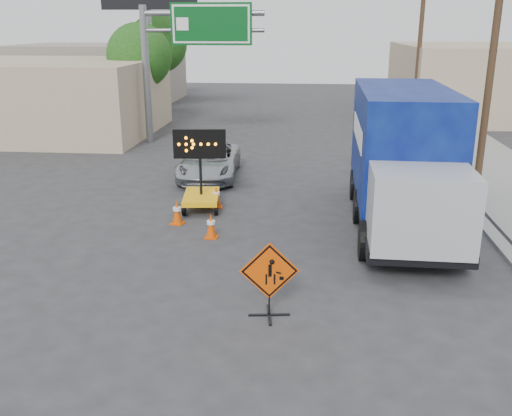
# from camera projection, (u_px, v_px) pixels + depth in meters

# --- Properties ---
(ground) EXTENTS (100.00, 100.00, 0.00)m
(ground) POSITION_uv_depth(u_px,v_px,m) (220.00, 310.00, 12.26)
(ground) COLOR #2D2D30
(ground) RESTS_ON ground
(curb_right) EXTENTS (0.40, 60.00, 0.12)m
(curb_right) POSITION_uv_depth(u_px,v_px,m) (428.00, 159.00, 25.81)
(curb_right) COLOR gray
(curb_right) RESTS_ON ground
(sidewalk_right) EXTENTS (4.00, 60.00, 0.15)m
(sidewalk_right) POSITION_uv_depth(u_px,v_px,m) (480.00, 160.00, 25.60)
(sidewalk_right) COLOR gray
(sidewalk_right) RESTS_ON ground
(storefront_left_near) EXTENTS (14.00, 10.00, 4.00)m
(storefront_left_near) POSITION_uv_depth(u_px,v_px,m) (27.00, 97.00, 31.86)
(storefront_left_near) COLOR tan
(storefront_left_near) RESTS_ON ground
(storefront_left_far) EXTENTS (12.00, 10.00, 4.40)m
(storefront_left_far) POSITION_uv_depth(u_px,v_px,m) (98.00, 73.00, 45.16)
(storefront_left_far) COLOR gray
(storefront_left_far) RESTS_ON ground
(building_right_far) EXTENTS (10.00, 14.00, 4.60)m
(building_right_far) POSITION_uv_depth(u_px,v_px,m) (476.00, 80.00, 38.82)
(building_right_far) COLOR tan
(building_right_far) RESTS_ON ground
(highway_gantry) EXTENTS (6.18, 0.38, 6.90)m
(highway_gantry) POSITION_uv_depth(u_px,v_px,m) (185.00, 42.00, 28.12)
(highway_gantry) COLOR slate
(highway_gantry) RESTS_ON ground
(billboard) EXTENTS (6.10, 0.54, 9.85)m
(billboard) POSITION_uv_depth(u_px,v_px,m) (149.00, 0.00, 35.28)
(billboard) COLOR slate
(billboard) RESTS_ON ground
(utility_pole_near) EXTENTS (1.80, 0.26, 9.00)m
(utility_pole_near) POSITION_uv_depth(u_px,v_px,m) (492.00, 61.00, 19.59)
(utility_pole_near) COLOR #3F2B1B
(utility_pole_near) RESTS_ON ground
(utility_pole_far) EXTENTS (1.80, 0.26, 9.00)m
(utility_pole_far) POSITION_uv_depth(u_px,v_px,m) (420.00, 46.00, 32.86)
(utility_pole_far) COLOR #3F2B1B
(utility_pole_far) RESTS_ON ground
(tree_left_near) EXTENTS (3.71, 3.71, 6.03)m
(tree_left_near) POSITION_uv_depth(u_px,v_px,m) (139.00, 56.00, 32.55)
(tree_left_near) COLOR #3F2B1B
(tree_left_near) RESTS_ON ground
(tree_left_far) EXTENTS (4.10, 4.10, 6.66)m
(tree_left_far) POSITION_uv_depth(u_px,v_px,m) (158.00, 44.00, 40.09)
(tree_left_far) COLOR #3F2B1B
(tree_left_far) RESTS_ON ground
(construction_sign) EXTENTS (1.24, 0.88, 1.65)m
(construction_sign) POSITION_uv_depth(u_px,v_px,m) (269.00, 278.00, 11.77)
(construction_sign) COLOR black
(construction_sign) RESTS_ON ground
(arrow_board) EXTENTS (1.69, 2.00, 2.68)m
(arrow_board) POSITION_uv_depth(u_px,v_px,m) (201.00, 191.00, 18.85)
(arrow_board) COLOR #FEB70E
(arrow_board) RESTS_ON ground
(pickup_truck) EXTENTS (2.43, 4.87, 1.32)m
(pickup_truck) POSITION_uv_depth(u_px,v_px,m) (209.00, 161.00, 22.75)
(pickup_truck) COLOR #AFB2B7
(pickup_truck) RESTS_ON ground
(box_truck) EXTENTS (2.89, 8.61, 4.06)m
(box_truck) POSITION_uv_depth(u_px,v_px,m) (402.00, 166.00, 17.00)
(box_truck) COLOR black
(box_truck) RESTS_ON ground
(cone_a) EXTENTS (0.39, 0.39, 0.73)m
(cone_a) POSITION_uv_depth(u_px,v_px,m) (211.00, 226.00, 16.34)
(cone_a) COLOR #D84504
(cone_a) RESTS_ON ground
(cone_b) EXTENTS (0.47, 0.47, 0.76)m
(cone_b) POSITION_uv_depth(u_px,v_px,m) (177.00, 212.00, 17.48)
(cone_b) COLOR #D84504
(cone_b) RESTS_ON ground
(cone_c) EXTENTS (0.47, 0.47, 0.76)m
(cone_c) POSITION_uv_depth(u_px,v_px,m) (216.00, 196.00, 19.08)
(cone_c) COLOR #D84504
(cone_c) RESTS_ON ground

